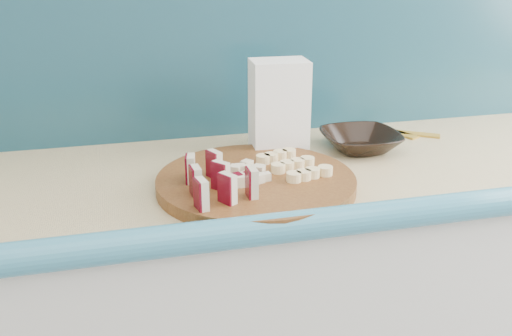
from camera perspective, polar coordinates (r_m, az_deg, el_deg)
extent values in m
cube|color=silver|center=(1.62, 6.44, -15.25)|extent=(2.20, 0.60, 0.88)
cube|color=tan|center=(1.40, 7.20, -0.07)|extent=(2.20, 0.60, 0.03)
cube|color=teal|center=(1.15, 12.54, -5.37)|extent=(2.20, 0.06, 0.03)
cube|color=teal|center=(1.59, 3.87, 12.57)|extent=(2.20, 0.02, 0.50)
cylinder|color=#4E2510|center=(1.23, 0.00, -1.45)|extent=(0.54, 0.54, 0.03)
cube|color=beige|center=(1.07, -5.40, -2.61)|extent=(0.02, 0.04, 0.06)
cube|color=#4F0511|center=(1.07, -5.87, -2.72)|extent=(0.01, 0.04, 0.06)
cube|color=beige|center=(1.13, -5.97, -1.28)|extent=(0.02, 0.04, 0.06)
cube|color=#4F0511|center=(1.13, -6.42, -1.38)|extent=(0.01, 0.04, 0.06)
cube|color=beige|center=(1.20, -6.48, -0.09)|extent=(0.02, 0.04, 0.06)
cube|color=#4F0511|center=(1.19, -6.91, -0.17)|extent=(0.01, 0.04, 0.06)
cube|color=beige|center=(1.10, -2.81, -2.03)|extent=(0.02, 0.04, 0.06)
cube|color=#4F0511|center=(1.09, -3.26, -2.13)|extent=(0.01, 0.04, 0.06)
cube|color=beige|center=(1.16, -3.50, -0.76)|extent=(0.02, 0.04, 0.06)
cube|color=#4F0511|center=(1.15, -3.93, -0.85)|extent=(0.01, 0.04, 0.06)
cube|color=beige|center=(1.22, -4.13, 0.39)|extent=(0.02, 0.04, 0.06)
cube|color=#4F0511|center=(1.21, -4.54, 0.31)|extent=(0.01, 0.04, 0.06)
cube|color=beige|center=(1.12, -0.32, -1.47)|extent=(0.02, 0.04, 0.06)
cube|color=#4F0511|center=(1.12, -0.75, -1.57)|extent=(0.01, 0.04, 0.06)
cube|color=#F0E2C0|center=(1.22, -0.68, -0.55)|extent=(0.02, 0.02, 0.02)
cube|color=#F0E2C0|center=(1.22, -0.55, -0.39)|extent=(0.02, 0.02, 0.02)
cube|color=#4F0511|center=(1.23, -0.73, -0.20)|extent=(0.02, 0.02, 0.02)
cube|color=#F0E2C0|center=(1.22, -1.12, -0.44)|extent=(0.02, 0.02, 0.02)
cube|color=#F0E2C0|center=(1.23, -1.50, -0.34)|extent=(0.02, 0.02, 0.02)
cube|color=#F0E2C0|center=(1.23, -2.09, -0.34)|extent=(0.02, 0.02, 0.02)
cube|color=#F0E2C0|center=(1.21, -1.66, -0.57)|extent=(0.02, 0.02, 0.02)
cube|color=#F0E2C0|center=(1.21, -2.07, -0.69)|extent=(0.02, 0.02, 0.02)
cube|color=#4F0511|center=(1.20, -2.31, -0.91)|extent=(0.02, 0.02, 0.02)
cube|color=#F0E2C0|center=(1.20, -1.50, -0.85)|extent=(0.02, 0.02, 0.02)
cube|color=#F0E2C0|center=(1.19, -1.36, -1.05)|extent=(0.02, 0.02, 0.02)
cube|color=#F0E2C0|center=(1.20, -1.00, -0.79)|extent=(0.02, 0.02, 0.02)
cube|color=#F0E2C0|center=(1.20, -0.64, -0.90)|extent=(0.02, 0.02, 0.02)
cube|color=#F0E2C0|center=(1.20, -0.07, -0.91)|extent=(0.02, 0.02, 0.02)
cube|color=#4F0511|center=(1.21, -0.54, -0.68)|extent=(0.02, 0.02, 0.02)
cube|color=#F0E2C0|center=(1.21, -0.13, -0.58)|extent=(0.02, 0.02, 0.02)
cylinder|color=#F5D996|center=(1.20, 3.79, -0.95)|extent=(0.03, 0.03, 0.02)
cylinder|color=#F5D996|center=(1.21, 4.80, -0.71)|extent=(0.03, 0.03, 0.02)
cylinder|color=#F5D996|center=(1.23, 5.78, -0.48)|extent=(0.03, 0.03, 0.02)
cylinder|color=#F5D996|center=(1.24, 6.75, -0.26)|extent=(0.03, 0.03, 0.02)
cylinder|color=#F5D996|center=(1.25, 2.13, 0.02)|extent=(0.03, 0.03, 0.02)
cylinder|color=#F5D996|center=(1.26, 3.12, 0.23)|extent=(0.03, 0.03, 0.02)
cylinder|color=#F5D996|center=(1.28, 4.08, 0.44)|extent=(0.03, 0.03, 0.02)
cylinder|color=#F5D996|center=(1.29, 5.03, 0.65)|extent=(0.03, 0.03, 0.02)
cylinder|color=#F5D996|center=(1.30, 0.60, 0.90)|extent=(0.03, 0.03, 0.02)
cylinder|color=#F5D996|center=(1.31, 1.56, 1.10)|extent=(0.03, 0.03, 0.02)
cylinder|color=#F5D996|center=(1.33, 2.51, 1.30)|extent=(0.03, 0.03, 0.02)
cylinder|color=#F5D996|center=(1.34, 3.44, 1.49)|extent=(0.03, 0.03, 0.02)
imported|color=black|center=(1.49, 10.39, 2.67)|extent=(0.20, 0.20, 0.05)
cube|color=white|center=(1.42, 2.30, 6.05)|extent=(0.14, 0.10, 0.24)
cube|color=gold|center=(1.61, 12.30, 3.19)|extent=(0.05, 0.14, 0.01)
cube|color=gold|center=(1.65, 13.70, 3.50)|extent=(0.09, 0.14, 0.01)
cube|color=gold|center=(1.65, 15.48, 3.31)|extent=(0.14, 0.10, 0.01)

